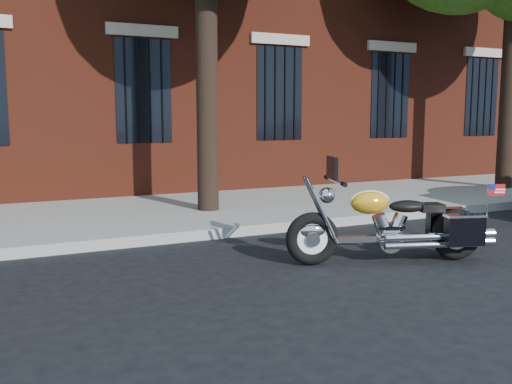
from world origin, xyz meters
name	(u,v)px	position (x,y,z in m)	size (l,w,h in m)	color
ground	(256,260)	(0.00, 0.00, 0.00)	(120.00, 120.00, 0.00)	black
curb	(214,233)	(0.00, 1.38, 0.07)	(40.00, 0.16, 0.15)	gray
sidewalk	(174,213)	(0.00, 3.26, 0.07)	(40.00, 3.60, 0.15)	gray
motorcycle	(396,227)	(1.45, -0.81, 0.43)	(2.33, 1.22, 1.27)	black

